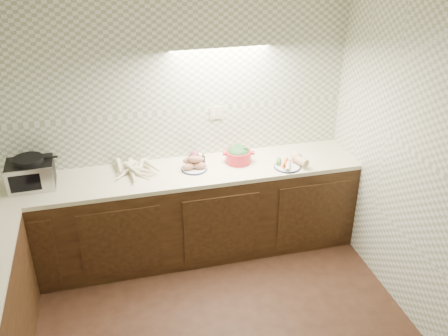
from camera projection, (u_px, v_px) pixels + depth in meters
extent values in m
cube|color=white|center=(190.00, 15.00, 2.43)|extent=(3.60, 3.60, 0.05)
cube|color=gray|center=(158.00, 121.00, 4.55)|extent=(3.60, 0.05, 2.60)
cube|color=#BCB396|center=(216.00, 113.00, 4.67)|extent=(0.13, 0.01, 0.12)
cube|color=black|center=(168.00, 217.00, 4.72)|extent=(3.60, 0.60, 0.86)
cube|color=beige|center=(165.00, 175.00, 4.51)|extent=(3.60, 0.60, 0.04)
cube|color=black|center=(31.00, 174.00, 4.25)|extent=(0.39, 0.30, 0.23)
cube|color=#AFB0B5|center=(30.00, 182.00, 4.12)|extent=(0.38, 0.02, 0.23)
cube|color=black|center=(30.00, 182.00, 4.12)|extent=(0.25, 0.01, 0.15)
cylinder|color=black|center=(28.00, 160.00, 4.19)|extent=(0.25, 0.25, 0.04)
cone|color=beige|center=(140.00, 168.00, 4.54)|extent=(0.20, 0.22, 0.05)
cone|color=beige|center=(154.00, 172.00, 4.48)|extent=(0.11, 0.21, 0.05)
cone|color=beige|center=(153.00, 173.00, 4.45)|extent=(0.07, 0.23, 0.05)
cone|color=beige|center=(153.00, 171.00, 4.48)|extent=(0.10, 0.27, 0.05)
cone|color=beige|center=(136.00, 173.00, 4.46)|extent=(0.11, 0.22, 0.05)
cone|color=beige|center=(125.00, 173.00, 4.45)|extent=(0.17, 0.25, 0.06)
cone|color=beige|center=(144.00, 175.00, 4.42)|extent=(0.20, 0.25, 0.05)
cone|color=beige|center=(135.00, 163.00, 4.56)|extent=(0.09, 0.23, 0.05)
cone|color=beige|center=(132.00, 168.00, 4.47)|extent=(0.21, 0.21, 0.06)
cone|color=beige|center=(135.00, 170.00, 4.43)|extent=(0.18, 0.21, 0.06)
cone|color=beige|center=(132.00, 167.00, 4.50)|extent=(0.18, 0.27, 0.06)
cylinder|color=#141D40|center=(194.00, 169.00, 4.56)|extent=(0.24, 0.24, 0.01)
cylinder|color=silver|center=(194.00, 169.00, 4.56)|extent=(0.23, 0.23, 0.02)
ellipsoid|color=#A26E55|center=(189.00, 166.00, 4.52)|extent=(0.13, 0.07, 0.06)
ellipsoid|color=#A26E55|center=(199.00, 166.00, 4.53)|extent=(0.13, 0.07, 0.06)
ellipsoid|color=#A26E55|center=(193.00, 163.00, 4.58)|extent=(0.13, 0.07, 0.06)
ellipsoid|color=#A26E55|center=(190.00, 161.00, 4.54)|extent=(0.13, 0.07, 0.06)
ellipsoid|color=#A26E55|center=(197.00, 159.00, 4.57)|extent=(0.13, 0.07, 0.06)
ellipsoid|color=#A26E55|center=(194.00, 159.00, 4.51)|extent=(0.13, 0.07, 0.06)
cylinder|color=black|center=(196.00, 160.00, 4.67)|extent=(0.17, 0.17, 0.06)
sphere|color=maroon|center=(194.00, 155.00, 4.64)|extent=(0.09, 0.09, 0.09)
sphere|color=silver|center=(199.00, 155.00, 4.66)|extent=(0.05, 0.05, 0.05)
cylinder|color=red|center=(238.00, 156.00, 4.67)|extent=(0.28, 0.28, 0.12)
cube|color=red|center=(224.00, 154.00, 4.65)|extent=(0.04, 0.06, 0.02)
cube|color=red|center=(253.00, 153.00, 4.66)|extent=(0.04, 0.06, 0.02)
ellipsoid|color=#346B2A|center=(238.00, 152.00, 4.65)|extent=(0.21, 0.21, 0.12)
cylinder|color=#141D40|center=(287.00, 167.00, 4.60)|extent=(0.25, 0.25, 0.01)
cylinder|color=silver|center=(287.00, 167.00, 4.60)|extent=(0.23, 0.23, 0.02)
cone|color=#CC4718|center=(284.00, 164.00, 4.60)|extent=(0.10, 0.14, 0.03)
cone|color=#CC4718|center=(285.00, 163.00, 4.61)|extent=(0.12, 0.12, 0.03)
cone|color=#CC4718|center=(284.00, 163.00, 4.61)|extent=(0.09, 0.14, 0.03)
cone|color=#CC4718|center=(285.00, 162.00, 4.59)|extent=(0.06, 0.14, 0.03)
cone|color=#CC4718|center=(287.00, 162.00, 4.59)|extent=(0.10, 0.13, 0.03)
cylinder|color=silver|center=(288.00, 166.00, 4.54)|extent=(0.10, 0.16, 0.04)
cylinder|color=#3B702E|center=(278.00, 162.00, 4.63)|extent=(0.08, 0.11, 0.04)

